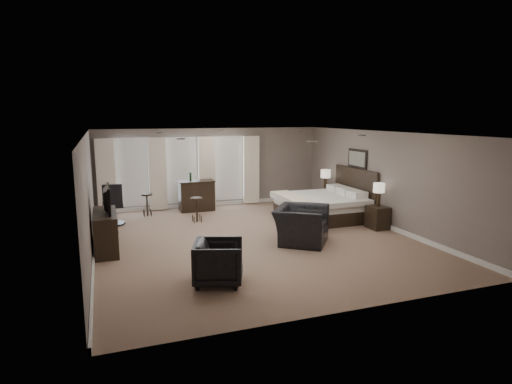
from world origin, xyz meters
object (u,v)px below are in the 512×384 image
object	(u,v)px
lamp_far	(325,180)
armchair_far	(219,260)
bed	(323,195)
tv	(104,209)
bar_stool_left	(147,205)
nightstand_near	(378,217)
desk_chair	(113,204)
lamp_near	(379,195)
bar_counter	(197,196)
bar_stool_right	(197,210)
armchair_near	(301,219)
nightstand_far	(325,198)
dresser	(106,232)

from	to	relation	value
lamp_far	armchair_far	size ratio (longest dim) A/B	0.77
bed	tv	size ratio (longest dim) A/B	2.21
bed	armchair_far	bearing A→B (deg)	-138.13
tv	bar_stool_left	distance (m)	3.47
nightstand_near	desk_chair	world-z (taller)	desk_chair
bar_stool_left	bed	bearing A→B (deg)	-24.27
lamp_near	desk_chair	distance (m)	7.28
nightstand_near	bar_counter	bearing A→B (deg)	137.08
armchair_far	bar_stool_left	size ratio (longest dim) A/B	1.27
lamp_far	bar_stool_right	world-z (taller)	lamp_far
lamp_near	armchair_far	bearing A→B (deg)	-155.83
tv	bar_counter	distance (m)	4.43
tv	desk_chair	bearing A→B (deg)	-5.30
bed	nightstand_near	xyz separation A→B (m)	(0.89, -1.45, -0.43)
armchair_near	bar_stool_right	bearing A→B (deg)	71.51
nightstand_far	bar_counter	bearing A→B (deg)	167.22
lamp_near	bar_stool_right	xyz separation A→B (m)	(-4.44, 2.36, -0.57)
bar_counter	bar_stool_right	distance (m)	1.52
bar_counter	lamp_near	bearing A→B (deg)	-42.92
lamp_far	nightstand_far	bearing A→B (deg)	0.00
bar_counter	bar_stool_left	bearing A→B (deg)	-172.03
bed	tv	world-z (taller)	bed
bed	armchair_far	world-z (taller)	bed
bed	tv	xyz separation A→B (m)	(-6.03, -1.02, 0.23)
lamp_far	armchair_far	world-z (taller)	lamp_far
bed	lamp_near	bearing A→B (deg)	-58.46
nightstand_far	lamp_far	distance (m)	0.63
bar_stool_left	lamp_far	bearing A→B (deg)	-7.17
bed	bar_counter	size ratio (longest dim) A/B	2.04
lamp_near	tv	size ratio (longest dim) A/B	0.61
bed	bar_stool_right	xyz separation A→B (m)	(-3.55, 0.91, -0.37)
nightstand_far	bar_stool_left	xyz separation A→B (m)	(-5.69, 0.72, 0.05)
dresser	armchair_near	xyz separation A→B (m)	(4.43, -0.88, 0.13)
armchair_far	nightstand_far	bearing A→B (deg)	-25.25
dresser	desk_chair	size ratio (longest dim) A/B	1.29
armchair_near	lamp_near	bearing A→B (deg)	-43.11
desk_chair	bar_counter	bearing A→B (deg)	-159.35
lamp_far	tv	distance (m)	7.35
nightstand_far	tv	world-z (taller)	tv
armchair_near	tv	bearing A→B (deg)	115.56
lamp_far	bar_stool_right	xyz separation A→B (m)	(-4.44, -0.54, -0.56)
nightstand_near	nightstand_far	xyz separation A→B (m)	(0.00, 2.90, -0.01)
dresser	bar_stool_right	size ratio (longest dim) A/B	2.15
lamp_near	nightstand_near	bearing A→B (deg)	0.00
desk_chair	bar_stool_left	bearing A→B (deg)	-142.82
bar_counter	desk_chair	distance (m)	2.76
dresser	desk_chair	bearing A→B (deg)	84.70
tv	desk_chair	xyz separation A→B (m)	(0.22, 2.41, -0.37)
nightstand_near	armchair_far	xyz separation A→B (m)	(-5.02, -2.25, 0.13)
lamp_far	dresser	distance (m)	7.36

